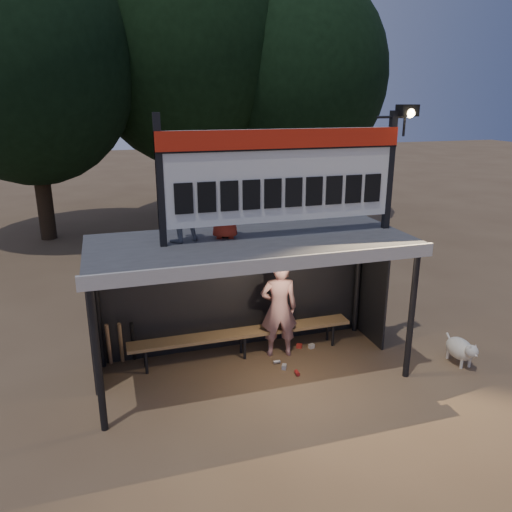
{
  "coord_description": "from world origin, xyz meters",
  "views": [
    {
      "loc": [
        -2.11,
        -7.15,
        4.39
      ],
      "look_at": [
        0.2,
        0.4,
        1.9
      ],
      "focal_mm": 35.0,
      "sensor_mm": 36.0,
      "label": 1
    }
  ],
  "objects": [
    {
      "name": "ground",
      "position": [
        0.0,
        0.0,
        0.0
      ],
      "size": [
        80.0,
        80.0,
        0.0
      ],
      "primitive_type": "plane",
      "color": "brown",
      "rests_on": "ground"
    },
    {
      "name": "player",
      "position": [
        0.62,
        0.42,
        0.9
      ],
      "size": [
        0.72,
        0.54,
        1.79
      ],
      "primitive_type": "imported",
      "rotation": [
        0.0,
        0.0,
        2.95
      ],
      "color": "silver",
      "rests_on": "ground"
    },
    {
      "name": "child_a",
      "position": [
        -1.08,
        0.19,
        2.91
      ],
      "size": [
        0.67,
        0.59,
        1.17
      ],
      "primitive_type": "imported",
      "rotation": [
        0.0,
        0.0,
        3.43
      ],
      "color": "slate",
      "rests_on": "dugout_shelter"
    },
    {
      "name": "child_b",
      "position": [
        -0.37,
        0.17,
        2.83
      ],
      "size": [
        0.58,
        0.46,
        1.03
      ],
      "primitive_type": "imported",
      "rotation": [
        0.0,
        0.0,
        2.85
      ],
      "color": "maroon",
      "rests_on": "dugout_shelter"
    },
    {
      "name": "dugout_shelter",
      "position": [
        0.0,
        0.24,
        1.85
      ],
      "size": [
        5.1,
        2.08,
        2.32
      ],
      "color": "#3A3A3C",
      "rests_on": "ground"
    },
    {
      "name": "scoreboard_assembly",
      "position": [
        0.56,
        -0.01,
        3.32
      ],
      "size": [
        4.1,
        0.27,
        1.99
      ],
      "color": "black",
      "rests_on": "dugout_shelter"
    },
    {
      "name": "bench",
      "position": [
        0.0,
        0.55,
        0.43
      ],
      "size": [
        4.0,
        0.35,
        0.48
      ],
      "color": "olive",
      "rests_on": "ground"
    },
    {
      "name": "tree_left",
      "position": [
        -4.0,
        10.0,
        5.51
      ],
      "size": [
        6.46,
        6.46,
        9.27
      ],
      "color": "#2E2014",
      "rests_on": "ground"
    },
    {
      "name": "tree_mid",
      "position": [
        1.0,
        11.5,
        6.17
      ],
      "size": [
        7.22,
        7.22,
        10.36
      ],
      "color": "#312315",
      "rests_on": "ground"
    },
    {
      "name": "tree_right",
      "position": [
        5.0,
        10.5,
        5.19
      ],
      "size": [
        6.08,
        6.08,
        8.72
      ],
      "color": "black",
      "rests_on": "ground"
    },
    {
      "name": "dog",
      "position": [
        3.52,
        -0.82,
        0.28
      ],
      "size": [
        0.36,
        0.81,
        0.49
      ],
      "color": "beige",
      "rests_on": "ground"
    },
    {
      "name": "bats",
      "position": [
        -2.08,
        0.82,
        0.43
      ],
      "size": [
        0.48,
        0.33,
        0.84
      ],
      "color": "#A5744D",
      "rests_on": "ground"
    },
    {
      "name": "litter",
      "position": [
        0.82,
        0.13,
        0.04
      ],
      "size": [
        0.92,
        0.99,
        0.08
      ],
      "color": "#B4281E",
      "rests_on": "ground"
    }
  ]
}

